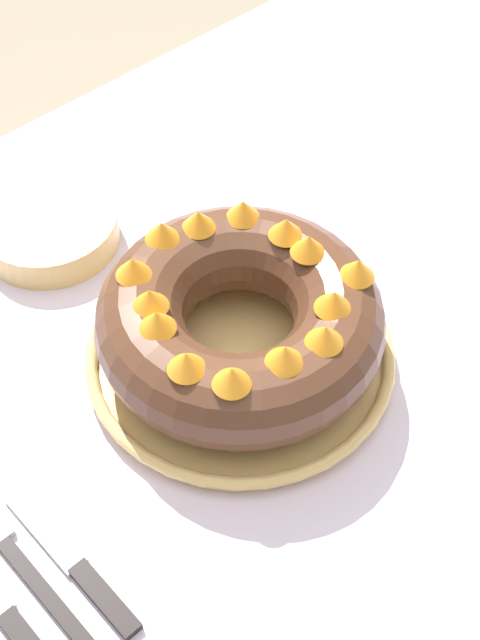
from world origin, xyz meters
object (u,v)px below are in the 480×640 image
(serving_dish, at_px, (240,355))
(bundt_cake, at_px, (240,318))
(fork, at_px, (22,565))
(side_bowl, at_px, (50,229))
(serving_knife, at_px, (8,618))
(cake_knife, at_px, (79,569))

(serving_dish, distance_m, bundt_cake, 0.05)
(serving_dish, height_order, bundt_cake, bundt_cake)
(fork, relative_size, side_bowl, 1.32)
(serving_knife, relative_size, side_bowl, 1.41)
(serving_dish, height_order, serving_knife, serving_dish)
(cake_knife, xyz_separation_m, side_bowl, (0.20, 0.32, 0.01))
(fork, bearing_deg, cake_knife, -45.47)
(serving_knife, xyz_separation_m, side_bowl, (0.26, 0.31, 0.01))
(serving_dish, relative_size, bundt_cake, 1.11)
(serving_dish, relative_size, cake_knife, 1.77)
(bundt_cake, relative_size, serving_knife, 1.28)
(serving_knife, height_order, cake_knife, same)
(bundt_cake, bearing_deg, side_bowl, 98.16)
(bundt_cake, bearing_deg, fork, -172.97)
(fork, bearing_deg, serving_dish, 8.36)
(serving_knife, bearing_deg, cake_knife, -1.41)
(serving_dish, height_order, cake_knife, serving_dish)
(fork, height_order, cake_knife, cake_knife)
(side_bowl, bearing_deg, fork, -128.71)
(bundt_cake, distance_m, serving_knife, 0.31)
(serving_dish, xyz_separation_m, side_bowl, (-0.04, 0.25, 0.01))
(serving_dish, xyz_separation_m, fork, (-0.26, -0.03, -0.01))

